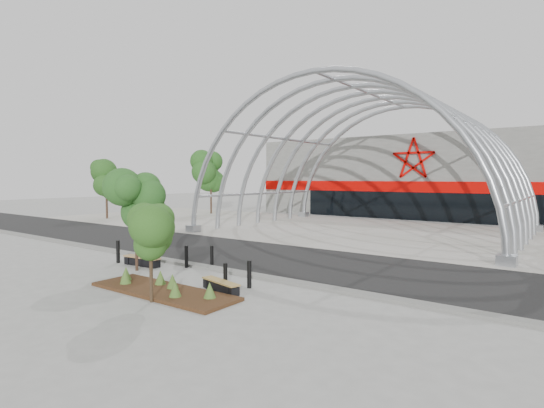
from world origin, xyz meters
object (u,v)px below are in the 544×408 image
(bench_0, at_px, (142,261))
(bench_1, at_px, (221,286))
(bollard_2, at_px, (186,257))
(street_tree_1, at_px, (150,229))
(street_tree_0, at_px, (136,206))

(bench_0, height_order, bench_1, bench_0)
(bench_0, xyz_separation_m, bollard_2, (1.89, 0.91, 0.28))
(street_tree_1, distance_m, bench_1, 3.20)
(bench_1, bearing_deg, street_tree_0, 176.37)
(street_tree_0, relative_size, bench_0, 1.91)
(bench_1, xyz_separation_m, bollard_2, (-3.89, 1.98, 0.30))
(street_tree_0, xyz_separation_m, street_tree_1, (4.24, -2.54, -0.43))
(street_tree_1, bearing_deg, bench_0, 146.15)
(street_tree_1, relative_size, bench_1, 1.75)
(street_tree_0, height_order, street_tree_1, street_tree_0)
(street_tree_0, bearing_deg, bench_0, 130.97)
(bench_0, bearing_deg, street_tree_0, -49.03)
(street_tree_0, xyz_separation_m, bench_1, (5.14, -0.33, -2.56))
(bench_0, relative_size, bench_1, 1.09)
(street_tree_0, height_order, bench_0, street_tree_0)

